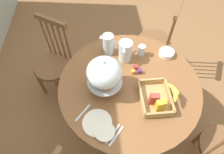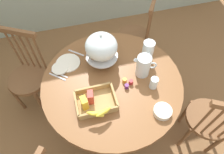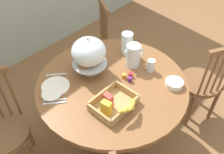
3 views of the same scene
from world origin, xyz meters
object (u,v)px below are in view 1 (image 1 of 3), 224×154
at_px(china_plate_large, 97,123).
at_px(cereal_basket, 158,98).
at_px(orange_juice_pitcher, 125,52).
at_px(drinking_glass, 141,50).
at_px(pastry_stand_with_dome, 104,74).
at_px(cereal_bowl, 166,53).
at_px(milk_pitcher, 108,45).
at_px(china_plate_small, 105,131).
at_px(dining_table, 128,95).
at_px(windsor_chair_by_cabinet, 54,65).
at_px(windsor_chair_near_window, 157,41).
at_px(windsor_chair_far_side, 223,151).

bearing_deg(china_plate_large, cereal_basket, -73.18).
bearing_deg(orange_juice_pitcher, drinking_glass, -76.12).
relative_size(pastry_stand_with_dome, cereal_bowl, 2.46).
distance_m(orange_juice_pitcher, cereal_bowl, 0.40).
bearing_deg(drinking_glass, milk_pitcher, 79.06).
height_order(pastry_stand_with_dome, china_plate_small, pastry_stand_with_dome).
bearing_deg(dining_table, china_plate_small, 149.92).
bearing_deg(windsor_chair_by_cabinet, china_plate_large, -151.35).
bearing_deg(china_plate_small, drinking_glass, -28.25).
relative_size(milk_pitcher, cereal_basket, 0.65).
xyz_separation_m(pastry_stand_with_dome, cereal_basket, (-0.16, -0.40, -0.15)).
bearing_deg(milk_pitcher, windsor_chair_near_window, -56.73).
relative_size(cereal_basket, china_plate_small, 2.11).
relative_size(milk_pitcher, drinking_glass, 1.86).
height_order(china_plate_large, china_plate_small, china_plate_small).
bearing_deg(cereal_basket, dining_table, 44.96).
xyz_separation_m(orange_juice_pitcher, cereal_bowl, (0.02, -0.40, -0.07)).
xyz_separation_m(orange_juice_pitcher, milk_pitcher, (0.10, 0.15, 0.00)).
distance_m(windsor_chair_by_cabinet, windsor_chair_far_side, 1.81).
distance_m(milk_pitcher, drinking_glass, 0.31).
xyz_separation_m(windsor_chair_far_side, china_plate_small, (0.14, 0.96, 0.30)).
xyz_separation_m(cereal_basket, china_plate_large, (-0.14, 0.48, -0.04)).
height_order(windsor_chair_by_cabinet, pastry_stand_with_dome, pastry_stand_with_dome).
xyz_separation_m(orange_juice_pitcher, cereal_basket, (-0.46, -0.20, -0.05)).
relative_size(china_plate_large, cereal_bowl, 1.57).
xyz_separation_m(china_plate_large, china_plate_small, (-0.07, -0.05, 0.01)).
relative_size(dining_table, windsor_chair_by_cabinet, 1.24).
height_order(cereal_basket, china_plate_small, cereal_basket).
height_order(windsor_chair_near_window, china_plate_small, windsor_chair_near_window).
distance_m(pastry_stand_with_dome, china_plate_small, 0.42).
relative_size(pastry_stand_with_dome, drinking_glass, 3.13).
xyz_separation_m(orange_juice_pitcher, drinking_glass, (0.04, -0.16, -0.04)).
height_order(windsor_chair_far_side, cereal_basket, windsor_chair_far_side).
xyz_separation_m(windsor_chair_by_cabinet, pastry_stand_with_dome, (-0.54, -0.54, 0.48)).
bearing_deg(windsor_chair_near_window, china_plate_small, 149.37).
bearing_deg(orange_juice_pitcher, china_plate_small, 161.32).
relative_size(windsor_chair_near_window, pastry_stand_with_dome, 2.83).
bearing_deg(pastry_stand_with_dome, windsor_chair_far_side, -118.90).
distance_m(dining_table, windsor_chair_far_side, 0.91).
bearing_deg(windsor_chair_near_window, dining_table, 149.08).
xyz_separation_m(windsor_chair_by_cabinet, orange_juice_pitcher, (-0.23, -0.74, 0.38)).
height_order(dining_table, milk_pitcher, milk_pitcher).
height_order(windsor_chair_near_window, milk_pitcher, windsor_chair_near_window).
relative_size(china_plate_large, china_plate_small, 1.47).
relative_size(milk_pitcher, cereal_bowl, 1.46).
bearing_deg(drinking_glass, cereal_basket, -175.38).
relative_size(cereal_bowl, drinking_glass, 1.27).
distance_m(windsor_chair_near_window, cereal_basket, 1.06).
distance_m(orange_juice_pitcher, drinking_glass, 0.17).
height_order(dining_table, drinking_glass, drinking_glass).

